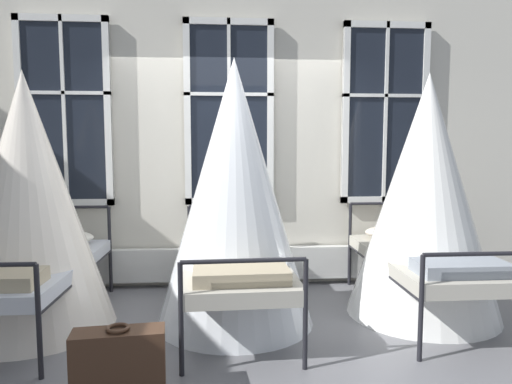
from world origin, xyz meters
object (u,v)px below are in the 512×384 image
object	(u,v)px
cot_first	(28,205)
cot_second	(235,197)
suitcase_dark	(119,365)
cot_third	(425,200)

from	to	relation	value
cot_first	cot_second	xyz separation A→B (m)	(1.75, -0.03, 0.06)
suitcase_dark	cot_third	bearing A→B (deg)	21.69
suitcase_dark	cot_first	bearing A→B (deg)	122.50
cot_third	cot_second	bearing A→B (deg)	92.47
cot_second	cot_third	distance (m)	1.74
cot_first	cot_third	bearing A→B (deg)	-88.05
cot_third	suitcase_dark	world-z (taller)	cot_third
cot_second	suitcase_dark	distance (m)	1.70
cot_first	cot_second	size ratio (longest dim) A/B	0.95
cot_third	suitcase_dark	bearing A→B (deg)	117.67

